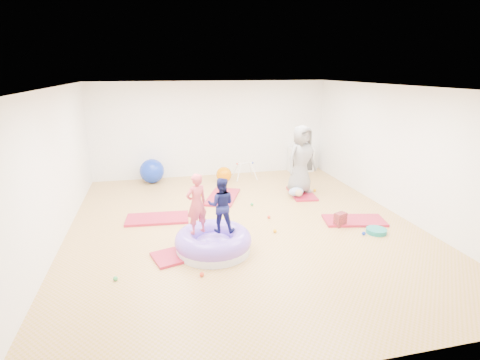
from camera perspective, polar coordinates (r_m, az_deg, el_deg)
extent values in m
cube|color=tan|center=(7.84, 0.50, -6.93)|extent=(7.00, 8.00, 0.01)
cube|color=silver|center=(7.20, 0.56, 13.97)|extent=(7.00, 8.00, 0.01)
cube|color=white|center=(11.25, -4.33, 7.70)|extent=(7.00, 0.01, 2.80)
cube|color=white|center=(3.85, 15.01, -10.71)|extent=(7.00, 0.01, 2.80)
cube|color=white|center=(7.42, -26.77, 1.30)|extent=(0.01, 8.00, 2.80)
cube|color=white|center=(8.88, 23.11, 4.02)|extent=(0.01, 8.00, 2.80)
cube|color=#A1163C|center=(6.76, -7.97, -10.93)|extent=(1.31, 0.91, 0.05)
cube|color=#A1163C|center=(8.30, -12.47, -5.76)|extent=(1.37, 0.76, 0.05)
cube|color=#A1163C|center=(9.44, -2.68, -2.60)|extent=(1.13, 1.49, 0.06)
cube|color=#A1163C|center=(8.38, 17.01, -5.91)|extent=(1.37, 0.88, 0.05)
cube|color=#A1163C|center=(9.84, 9.38, -2.04)|extent=(0.71, 1.20, 0.05)
cylinder|color=white|center=(6.80, -4.07, -10.13)|extent=(1.32, 1.32, 0.15)
torus|color=#7F57E3|center=(6.74, -4.10, -9.08)|extent=(1.37, 1.37, 0.36)
ellipsoid|color=#7F57E3|center=(6.78, -4.08, -9.73)|extent=(0.73, 0.73, 0.33)
imported|color=#DC4B58|center=(6.50, -6.66, -3.21)|extent=(0.47, 0.40, 1.09)
imported|color=#13174F|center=(6.55, -2.90, -3.42)|extent=(0.56, 0.48, 0.99)
imported|color=gray|center=(9.64, 9.33, 3.12)|extent=(0.98, 0.80, 1.74)
ellipsoid|color=#98AAD6|center=(9.52, 8.54, -1.79)|extent=(0.39, 0.25, 0.22)
sphere|color=tan|center=(9.35, 8.95, -1.96)|extent=(0.18, 0.18, 0.18)
sphere|color=#EC462A|center=(6.07, -5.84, -14.12)|extent=(0.07, 0.07, 0.07)
sphere|color=#F6A400|center=(9.60, -5.94, -2.30)|extent=(0.07, 0.07, 0.07)
sphere|color=#F6A400|center=(6.43, -6.42, -12.25)|extent=(0.07, 0.07, 0.07)
sphere|color=#F6A400|center=(7.53, 5.35, -7.75)|extent=(0.07, 0.07, 0.07)
sphere|color=#112FB6|center=(7.77, 18.34, -7.75)|extent=(0.07, 0.07, 0.07)
sphere|color=green|center=(6.24, -18.45, -14.06)|extent=(0.07, 0.07, 0.07)
sphere|color=green|center=(8.91, 1.83, -3.74)|extent=(0.07, 0.07, 0.07)
sphere|color=#EC462A|center=(8.19, 4.43, -5.63)|extent=(0.07, 0.07, 0.07)
sphere|color=#F6A400|center=(10.11, 11.32, -1.56)|extent=(0.07, 0.07, 0.07)
sphere|color=#112FB6|center=(10.91, -13.27, 1.34)|extent=(0.69, 0.69, 0.69)
sphere|color=#D77500|center=(10.74, -2.47, 0.85)|extent=(0.44, 0.44, 0.44)
cylinder|color=white|center=(10.76, -0.15, 1.13)|extent=(0.18, 0.19, 0.49)
cylinder|color=white|center=(11.16, -0.64, 1.69)|extent=(0.18, 0.19, 0.49)
cylinder|color=white|center=(10.87, 2.18, 1.28)|extent=(0.18, 0.19, 0.49)
cylinder|color=white|center=(11.26, 1.62, 1.82)|extent=(0.18, 0.19, 0.49)
cylinder|color=white|center=(10.96, 0.76, 2.56)|extent=(0.47, 0.03, 0.03)
sphere|color=#EC462A|center=(10.91, -0.45, 2.49)|extent=(0.06, 0.06, 0.06)
sphere|color=#112FB6|center=(11.02, 1.95, 2.63)|extent=(0.06, 0.06, 0.06)
cube|color=white|center=(12.00, 9.23, 3.15)|extent=(0.77, 0.37, 0.77)
cube|color=#383838|center=(11.84, 9.56, 2.95)|extent=(0.66, 0.02, 0.66)
cube|color=white|center=(11.95, 9.33, 3.09)|extent=(0.02, 0.26, 0.68)
cube|color=white|center=(11.95, 9.33, 3.09)|extent=(0.68, 0.26, 0.02)
cylinder|color=#137977|center=(7.95, 20.06, -7.30)|extent=(0.40, 0.40, 0.09)
cube|color=red|center=(8.03, 15.03, -5.84)|extent=(0.29, 0.24, 0.29)
cylinder|color=#F6A400|center=(7.13, -2.78, -9.33)|extent=(0.18, 0.18, 0.03)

